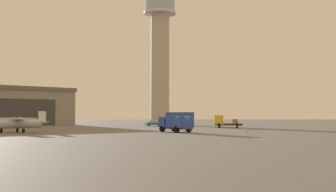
{
  "coord_description": "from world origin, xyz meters",
  "views": [
    {
      "loc": [
        -1.38,
        -65.4,
        2.62
      ],
      "look_at": [
        -2.59,
        29.76,
        6.81
      ],
      "focal_mm": 46.57,
      "sensor_mm": 36.0,
      "label": 1
    }
  ],
  "objects": [
    {
      "name": "truck_flatbed_yellow",
      "position": [
        9.16,
        25.14,
        1.26
      ],
      "size": [
        5.99,
        4.0,
        2.59
      ],
      "rotation": [
        0.0,
        0.0,
        2.96
      ],
      "color": "#38383D",
      "rests_on": "ground_plane"
    },
    {
      "name": "ground_plane",
      "position": [
        0.0,
        0.0,
        0.0
      ],
      "size": [
        400.0,
        400.0,
        0.0
      ],
      "primitive_type": "plane",
      "color": "#60605E"
    },
    {
      "name": "control_tower",
      "position": [
        -5.17,
        56.02,
        21.94
      ],
      "size": [
        9.06,
        9.06,
        41.17
      ],
      "color": "#B2AD9E",
      "rests_on": "ground_plane"
    },
    {
      "name": "truck_box_blue",
      "position": [
        -0.88,
        1.37,
        1.68
      ],
      "size": [
        5.44,
        6.18,
        3.06
      ],
      "rotation": [
        0.0,
        0.0,
        2.19
      ],
      "color": "#38383D",
      "rests_on": "ground_plane"
    },
    {
      "name": "traffic_cone_near_right",
      "position": [
        -15.16,
        11.03,
        0.34
      ],
      "size": [
        0.36,
        0.36,
        0.7
      ],
      "color": "black",
      "rests_on": "ground_plane"
    },
    {
      "name": "hangar",
      "position": [
        -43.14,
        48.41,
        4.94
      ],
      "size": [
        31.86,
        31.19,
        9.83
      ],
      "rotation": [
        0.0,
        0.0,
        -0.84
      ],
      "color": "gray",
      "rests_on": "ground_plane"
    },
    {
      "name": "car_teal",
      "position": [
        -6.19,
        38.7,
        0.74
      ],
      "size": [
        4.52,
        3.22,
        1.37
      ],
      "rotation": [
        0.0,
        0.0,
        0.36
      ],
      "color": "teal",
      "rests_on": "ground_plane"
    },
    {
      "name": "airplane_silver",
      "position": [
        -24.58,
        -0.05,
        1.51
      ],
      "size": [
        8.64,
        9.34,
        3.24
      ],
      "rotation": [
        0.0,
        0.0,
        3.85
      ],
      "color": "#B7BABF",
      "rests_on": "ground_plane"
    },
    {
      "name": "traffic_cone_near_left",
      "position": [
        10.44,
        5.98,
        0.31
      ],
      "size": [
        0.36,
        0.36,
        0.62
      ],
      "color": "black",
      "rests_on": "ground_plane"
    }
  ]
}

